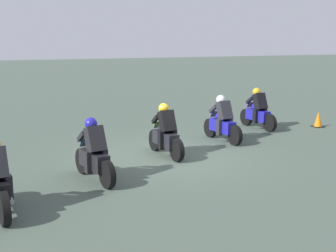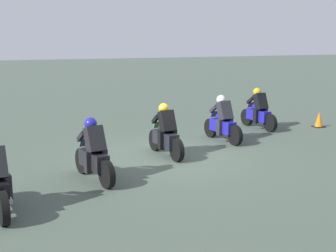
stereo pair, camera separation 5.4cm
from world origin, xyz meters
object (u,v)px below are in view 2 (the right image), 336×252
at_px(rider_lane_c, 166,135).
at_px(traffic_cone, 319,120).
at_px(rider_lane_b, 223,122).
at_px(rider_lane_d, 94,155).
at_px(rider_lane_a, 259,112).

distance_m(rider_lane_c, traffic_cone, 7.23).
bearing_deg(rider_lane_c, rider_lane_b, -70.60).
bearing_deg(rider_lane_c, rider_lane_d, 117.52).
distance_m(rider_lane_a, rider_lane_c, 5.31).
relative_size(rider_lane_b, rider_lane_c, 1.00).
xyz_separation_m(rider_lane_a, rider_lane_c, (-2.47, 4.70, 0.00)).
bearing_deg(rider_lane_d, rider_lane_c, -68.77).
bearing_deg(rider_lane_b, rider_lane_c, 108.24).
height_order(rider_lane_c, traffic_cone, rider_lane_c).
bearing_deg(rider_lane_a, rider_lane_c, 113.18).
height_order(rider_lane_d, traffic_cone, rider_lane_d).
distance_m(rider_lane_b, rider_lane_d, 5.53).
relative_size(rider_lane_c, traffic_cone, 3.55).
xyz_separation_m(rider_lane_a, rider_lane_b, (-1.39, 2.26, 0.00)).
xyz_separation_m(rider_lane_b, traffic_cone, (0.76, -4.54, -0.36)).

